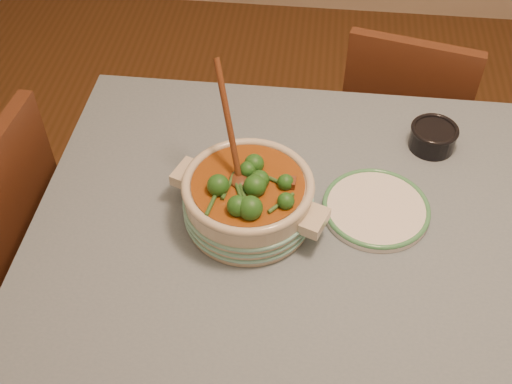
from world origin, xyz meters
TOP-DOWN VIEW (x-y plane):
  - dining_table at (0.00, 0.00)m, footprint 1.68×1.08m
  - stew_casserole at (-0.35, 0.05)m, footprint 0.37×0.36m
  - white_plate at (-0.06, 0.10)m, footprint 0.29×0.29m
  - condiment_bowl at (0.08, 0.34)m, footprint 0.14×0.14m
  - chair_far at (0.08, 0.79)m, footprint 0.47×0.47m

SIDE VIEW (x-z plane):
  - chair_far at x=0.08m, z-range 0.06..0.89m
  - dining_table at x=0.00m, z-range 0.29..1.04m
  - white_plate at x=-0.06m, z-range 0.76..0.78m
  - condiment_bowl at x=0.08m, z-range 0.76..0.82m
  - stew_casserole at x=-0.35m, z-range 0.66..1.00m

